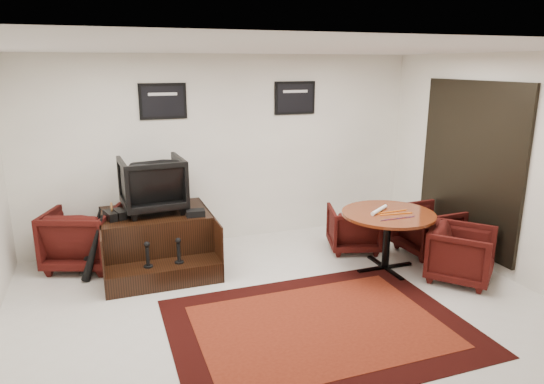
{
  "coord_description": "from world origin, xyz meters",
  "views": [
    {
      "loc": [
        -1.78,
        -4.52,
        2.67
      ],
      "look_at": [
        0.16,
        0.9,
        1.13
      ],
      "focal_mm": 32.0,
      "sensor_mm": 36.0,
      "label": 1
    }
  ],
  "objects_px": {
    "shine_podium": "(157,242)",
    "shine_chair": "(152,181)",
    "table_chair_window": "(428,227)",
    "table_chair_back": "(354,226)",
    "armchair_side": "(83,234)",
    "table_chair_corner": "(462,252)",
    "meeting_table": "(388,219)"
  },
  "relations": [
    {
      "from": "shine_podium",
      "to": "shine_chair",
      "type": "height_order",
      "value": "shine_chair"
    },
    {
      "from": "table_chair_back",
      "to": "table_chair_window",
      "type": "height_order",
      "value": "table_chair_window"
    },
    {
      "from": "shine_podium",
      "to": "table_chair_window",
      "type": "bearing_deg",
      "value": -12.66
    },
    {
      "from": "table_chair_window",
      "to": "shine_chair",
      "type": "bearing_deg",
      "value": 72.73
    },
    {
      "from": "shine_chair",
      "to": "shine_podium",
      "type": "bearing_deg",
      "value": 86.18
    },
    {
      "from": "shine_chair",
      "to": "meeting_table",
      "type": "height_order",
      "value": "shine_chair"
    },
    {
      "from": "shine_chair",
      "to": "table_chair_window",
      "type": "xyz_separation_m",
      "value": [
        3.73,
        -0.99,
        -0.76
      ]
    },
    {
      "from": "armchair_side",
      "to": "meeting_table",
      "type": "relative_size",
      "value": 0.74
    },
    {
      "from": "shine_chair",
      "to": "table_chair_window",
      "type": "relative_size",
      "value": 1.08
    },
    {
      "from": "shine_podium",
      "to": "armchair_side",
      "type": "height_order",
      "value": "armchair_side"
    },
    {
      "from": "table_chair_window",
      "to": "table_chair_back",
      "type": "bearing_deg",
      "value": 61.88
    },
    {
      "from": "meeting_table",
      "to": "table_chair_window",
      "type": "xyz_separation_m",
      "value": [
        0.89,
        0.31,
        -0.31
      ]
    },
    {
      "from": "shine_podium",
      "to": "shine_chair",
      "type": "bearing_deg",
      "value": 90.0
    },
    {
      "from": "shine_podium",
      "to": "armchair_side",
      "type": "relative_size",
      "value": 1.63
    },
    {
      "from": "armchair_side",
      "to": "shine_podium",
      "type": "bearing_deg",
      "value": -178.18
    },
    {
      "from": "shine_podium",
      "to": "table_chair_back",
      "type": "relative_size",
      "value": 2.03
    },
    {
      "from": "shine_podium",
      "to": "table_chair_back",
      "type": "height_order",
      "value": "shine_podium"
    },
    {
      "from": "meeting_table",
      "to": "table_chair_back",
      "type": "distance_m",
      "value": 0.84
    },
    {
      "from": "shine_podium",
      "to": "table_chair_corner",
      "type": "xyz_separation_m",
      "value": [
        3.54,
        -1.76,
        0.04
      ]
    },
    {
      "from": "meeting_table",
      "to": "table_chair_corner",
      "type": "height_order",
      "value": "meeting_table"
    },
    {
      "from": "shine_chair",
      "to": "table_chair_back",
      "type": "relative_size",
      "value": 1.15
    },
    {
      "from": "meeting_table",
      "to": "table_chair_window",
      "type": "bearing_deg",
      "value": 19.11
    },
    {
      "from": "shine_podium",
      "to": "armchair_side",
      "type": "bearing_deg",
      "value": 160.93
    },
    {
      "from": "meeting_table",
      "to": "table_chair_window",
      "type": "relative_size",
      "value": 1.57
    },
    {
      "from": "table_chair_back",
      "to": "table_chair_window",
      "type": "bearing_deg",
      "value": 171.78
    },
    {
      "from": "armchair_side",
      "to": "meeting_table",
      "type": "bearing_deg",
      "value": 179.6
    },
    {
      "from": "armchair_side",
      "to": "table_chair_back",
      "type": "relative_size",
      "value": 1.24
    },
    {
      "from": "shine_podium",
      "to": "table_chair_corner",
      "type": "height_order",
      "value": "table_chair_corner"
    },
    {
      "from": "meeting_table",
      "to": "table_chair_back",
      "type": "xyz_separation_m",
      "value": [
        -0.06,
        0.77,
        -0.33
      ]
    },
    {
      "from": "shine_chair",
      "to": "armchair_side",
      "type": "distance_m",
      "value": 1.18
    },
    {
      "from": "table_chair_back",
      "to": "shine_podium",
      "type": "bearing_deg",
      "value": 9.61
    },
    {
      "from": "shine_chair",
      "to": "table_chair_corner",
      "type": "xyz_separation_m",
      "value": [
        3.54,
        -1.91,
        -0.76
      ]
    }
  ]
}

